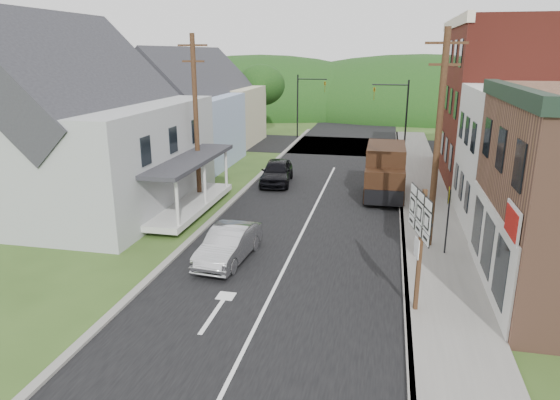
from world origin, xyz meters
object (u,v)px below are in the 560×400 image
Objects in this scene: route_sign_cluster at (420,233)px; warning_sign at (448,211)px; delivery_van at (385,172)px; dark_sedan at (277,172)px; silver_sedan at (229,245)px.

route_sign_cluster reaches higher than warning_sign.
warning_sign is (2.55, -8.43, 0.48)m from delivery_van.
dark_sedan is 0.85× the size of delivery_van.
silver_sedan is 12.29m from delivery_van.
delivery_van is at bearing 111.52° from warning_sign.
route_sign_cluster reaches higher than delivery_van.
route_sign_cluster is at bearing -68.09° from dark_sedan.
silver_sedan is 7.86m from route_sign_cluster.
route_sign_cluster is 1.39× the size of warning_sign.
warning_sign reaches higher than silver_sedan.
silver_sedan is at bearing -160.15° from warning_sign.
delivery_van is at bearing 65.54° from silver_sedan.
dark_sedan is 17.14m from route_sign_cluster.
warning_sign reaches higher than dark_sedan.
delivery_van reaches higher than silver_sedan.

